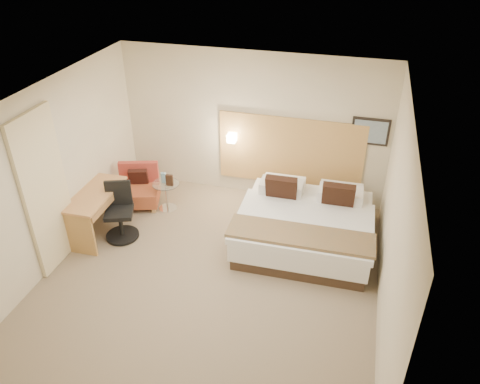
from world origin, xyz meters
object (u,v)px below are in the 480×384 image
(side_table, at_px, (167,195))
(desk_chair, at_px, (120,216))
(lounge_chair, at_px, (139,189))
(bed, at_px, (305,224))
(desk, at_px, (97,202))

(side_table, bearing_deg, desk_chair, -113.45)
(lounge_chair, xyz_separation_m, side_table, (0.56, -0.04, -0.01))
(lounge_chair, relative_size, side_table, 1.64)
(bed, bearing_deg, lounge_chair, 173.64)
(bed, height_order, desk, bed)
(lounge_chair, bearing_deg, desk_chair, -81.24)
(lounge_chair, xyz_separation_m, desk_chair, (0.15, -0.98, 0.09))
(side_table, bearing_deg, bed, -6.97)
(lounge_chair, xyz_separation_m, desk, (-0.22, -1.00, 0.31))
(side_table, relative_size, desk, 0.42)
(bed, bearing_deg, desk_chair, -167.81)
(lounge_chair, distance_m, side_table, 0.56)
(lounge_chair, bearing_deg, desk, -102.61)
(desk, bearing_deg, desk_chair, 3.29)
(bed, relative_size, desk, 1.71)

